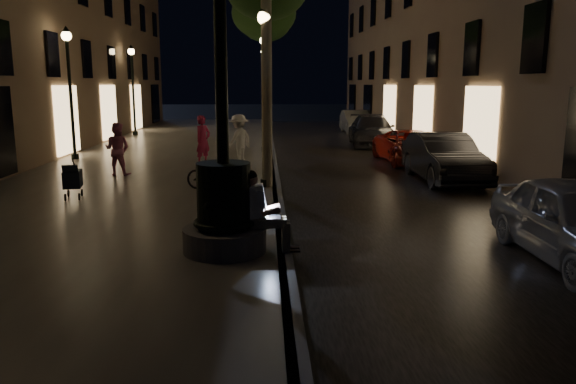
{
  "coord_description": "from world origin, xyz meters",
  "views": [
    {
      "loc": [
        -0.32,
        -7.13,
        2.98
      ],
      "look_at": [
        0.11,
        3.0,
        1.01
      ],
      "focal_mm": 35.0,
      "sensor_mm": 36.0,
      "label": 1
    }
  ],
  "objects_px": {
    "pedestrian_white": "(239,140)",
    "lamp_curb_c": "(264,79)",
    "tree_far": "(265,22)",
    "car_fifth": "(356,122)",
    "lamp_curb_a": "(265,73)",
    "stroller": "(73,179)",
    "bicycle": "(214,175)",
    "car_rear": "(372,131)",
    "pedestrian_pink": "(117,149)",
    "lamp_left_b": "(69,76)",
    "pedestrian_red": "(203,141)",
    "car_second": "(444,158)",
    "tree_third": "(264,14)",
    "lamp_left_c": "(133,79)",
    "fountain_lamppost": "(224,192)",
    "seated_man_laptop": "(261,209)",
    "car_third": "(411,147)",
    "lamp_curb_d": "(264,80)",
    "lamp_curb_b": "(264,77)"
  },
  "relations": [
    {
      "from": "stroller",
      "to": "lamp_curb_c",
      "type": "bearing_deg",
      "value": 63.8
    },
    {
      "from": "lamp_curb_c",
      "to": "bicycle",
      "type": "xyz_separation_m",
      "value": [
        -1.36,
        -16.48,
        -2.63
      ]
    },
    {
      "from": "car_third",
      "to": "pedestrian_white",
      "type": "xyz_separation_m",
      "value": [
        -6.4,
        -1.53,
        0.45
      ]
    },
    {
      "from": "stroller",
      "to": "pedestrian_red",
      "type": "bearing_deg",
      "value": 54.07
    },
    {
      "from": "seated_man_laptop",
      "to": "lamp_left_b",
      "type": "xyz_separation_m",
      "value": [
        -7.01,
        12.0,
        2.31
      ]
    },
    {
      "from": "lamp_curb_d",
      "to": "car_fifth",
      "type": "xyz_separation_m",
      "value": [
        5.5,
        -5.29,
        -2.54
      ]
    },
    {
      "from": "tree_far",
      "to": "pedestrian_pink",
      "type": "distance_m",
      "value": 17.4
    },
    {
      "from": "lamp_left_b",
      "to": "pedestrian_white",
      "type": "xyz_separation_m",
      "value": [
        6.2,
        -1.75,
        -2.17
      ]
    },
    {
      "from": "tree_far",
      "to": "car_fifth",
      "type": "xyz_separation_m",
      "value": [
        5.42,
        0.71,
        -5.74
      ]
    },
    {
      "from": "lamp_left_b",
      "to": "pedestrian_pink",
      "type": "relative_size",
      "value": 2.98
    },
    {
      "from": "tree_third",
      "to": "car_fifth",
      "type": "relative_size",
      "value": 1.71
    },
    {
      "from": "tree_far",
      "to": "car_fifth",
      "type": "bearing_deg",
      "value": 7.43
    },
    {
      "from": "car_rear",
      "to": "pedestrian_white",
      "type": "height_order",
      "value": "pedestrian_white"
    },
    {
      "from": "stroller",
      "to": "pedestrian_red",
      "type": "height_order",
      "value": "pedestrian_red"
    },
    {
      "from": "seated_man_laptop",
      "to": "tree_far",
      "type": "height_order",
      "value": "tree_far"
    },
    {
      "from": "lamp_curb_c",
      "to": "car_rear",
      "type": "distance_m",
      "value": 7.1
    },
    {
      "from": "seated_man_laptop",
      "to": "stroller",
      "type": "xyz_separation_m",
      "value": [
        -4.62,
        4.55,
        -0.24
      ]
    },
    {
      "from": "lamp_curb_a",
      "to": "bicycle",
      "type": "distance_m",
      "value": 3.0
    },
    {
      "from": "car_rear",
      "to": "pedestrian_pink",
      "type": "distance_m",
      "value": 13.72
    },
    {
      "from": "fountain_lamppost",
      "to": "stroller",
      "type": "distance_m",
      "value": 6.08
    },
    {
      "from": "tree_far",
      "to": "lamp_curb_a",
      "type": "bearing_deg",
      "value": -90.25
    },
    {
      "from": "lamp_curb_a",
      "to": "fountain_lamppost",
      "type": "bearing_deg",
      "value": -96.65
    },
    {
      "from": "pedestrian_white",
      "to": "lamp_curb_c",
      "type": "bearing_deg",
      "value": -145.4
    },
    {
      "from": "tree_third",
      "to": "lamp_left_c",
      "type": "height_order",
      "value": "tree_third"
    },
    {
      "from": "seated_man_laptop",
      "to": "stroller",
      "type": "distance_m",
      "value": 6.49
    },
    {
      "from": "lamp_curb_d",
      "to": "car_rear",
      "type": "relative_size",
      "value": 0.96
    },
    {
      "from": "bicycle",
      "to": "car_second",
      "type": "bearing_deg",
      "value": -53.13
    },
    {
      "from": "lamp_curb_a",
      "to": "stroller",
      "type": "height_order",
      "value": "lamp_curb_a"
    },
    {
      "from": "car_second",
      "to": "car_rear",
      "type": "bearing_deg",
      "value": 91.46
    },
    {
      "from": "lamp_curb_c",
      "to": "fountain_lamppost",
      "type": "bearing_deg",
      "value": -91.82
    },
    {
      "from": "car_rear",
      "to": "pedestrian_pink",
      "type": "xyz_separation_m",
      "value": [
        -9.68,
        -9.72,
        0.28
      ]
    },
    {
      "from": "tree_far",
      "to": "lamp_curb_a",
      "type": "distance_m",
      "value": 18.28
    },
    {
      "from": "lamp_curb_d",
      "to": "car_fifth",
      "type": "distance_m",
      "value": 8.04
    },
    {
      "from": "lamp_curb_a",
      "to": "pedestrian_white",
      "type": "bearing_deg",
      "value": 101.95
    },
    {
      "from": "lamp_curb_b",
      "to": "stroller",
      "type": "relative_size",
      "value": 4.99
    },
    {
      "from": "car_rear",
      "to": "car_fifth",
      "type": "bearing_deg",
      "value": 91.7
    },
    {
      "from": "car_second",
      "to": "bicycle",
      "type": "xyz_separation_m",
      "value": [
        -6.83,
        -2.19,
        -0.13
      ]
    },
    {
      "from": "lamp_left_b",
      "to": "pedestrian_red",
      "type": "height_order",
      "value": "lamp_left_b"
    },
    {
      "from": "tree_third",
      "to": "pedestrian_pink",
      "type": "distance_m",
      "value": 12.02
    },
    {
      "from": "tree_far",
      "to": "lamp_left_c",
      "type": "bearing_deg",
      "value": -164.43
    },
    {
      "from": "pedestrian_red",
      "to": "pedestrian_pink",
      "type": "bearing_deg",
      "value": 169.64
    },
    {
      "from": "tree_far",
      "to": "lamp_curb_b",
      "type": "xyz_separation_m",
      "value": [
        -0.08,
        -10.0,
        -3.2
      ]
    },
    {
      "from": "fountain_lamppost",
      "to": "car_third",
      "type": "distance_m",
      "value": 13.33
    },
    {
      "from": "car_rear",
      "to": "car_third",
      "type": "bearing_deg",
      "value": -82.51
    },
    {
      "from": "stroller",
      "to": "bicycle",
      "type": "relative_size",
      "value": 0.62
    },
    {
      "from": "lamp_curb_a",
      "to": "pedestrian_red",
      "type": "distance_m",
      "value": 5.13
    },
    {
      "from": "pedestrian_pink",
      "to": "lamp_curb_a",
      "type": "bearing_deg",
      "value": 165.51
    },
    {
      "from": "bicycle",
      "to": "lamp_left_c",
      "type": "bearing_deg",
      "value": 38.33
    },
    {
      "from": "pedestrian_pink",
      "to": "car_fifth",
      "type": "bearing_deg",
      "value": -110.49
    },
    {
      "from": "car_rear",
      "to": "pedestrian_red",
      "type": "xyz_separation_m",
      "value": [
        -7.3,
        -7.7,
        0.33
      ]
    }
  ]
}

